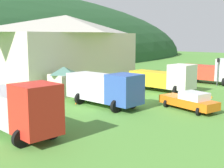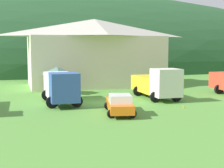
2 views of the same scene
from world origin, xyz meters
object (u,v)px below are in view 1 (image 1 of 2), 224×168
object	(u,v)px
crane_truck_red	(17,107)
traffic_light_east	(218,69)
traffic_cone_mid_row	(212,98)
heavy_rig_striped	(165,78)
box_truck_blue	(105,87)
tow_truck_silver	(212,71)
depot_building	(67,48)
traffic_cone_near_pickup	(76,104)
service_pickup_orange	(189,101)
play_shed_cream	(64,81)

from	to	relation	value
crane_truck_red	traffic_light_east	bearing A→B (deg)	89.69
traffic_light_east	traffic_cone_mid_row	bearing A→B (deg)	-158.92
heavy_rig_striped	traffic_light_east	bearing A→B (deg)	71.58
box_truck_blue	tow_truck_silver	world-z (taller)	tow_truck_silver
depot_building	heavy_rig_striped	xyz separation A→B (m)	(3.44, -14.00, -3.16)
traffic_light_east	box_truck_blue	bearing A→B (deg)	172.55
crane_truck_red	box_truck_blue	distance (m)	9.79
heavy_rig_striped	crane_truck_red	bearing A→B (deg)	-85.47
traffic_light_east	traffic_cone_near_pickup	distance (m)	20.37
depot_building	tow_truck_silver	world-z (taller)	depot_building
tow_truck_silver	service_pickup_orange	distance (m)	16.72
box_truck_blue	traffic_light_east	world-z (taller)	traffic_light_east
box_truck_blue	service_pickup_orange	distance (m)	7.58
crane_truck_red	heavy_rig_striped	size ratio (longest dim) A/B	1.02
traffic_light_east	depot_building	bearing A→B (deg)	124.94
crane_truck_red	traffic_light_east	size ratio (longest dim) A/B	2.18
play_shed_cream	traffic_cone_near_pickup	world-z (taller)	play_shed_cream
box_truck_blue	traffic_cone_near_pickup	xyz separation A→B (m)	(-1.32, 2.59, -1.75)
box_truck_blue	traffic_cone_near_pickup	world-z (taller)	box_truck_blue
service_pickup_orange	traffic_cone_near_pickup	world-z (taller)	service_pickup_orange
play_shed_cream	box_truck_blue	xyz separation A→B (m)	(-0.53, -6.79, 0.12)
traffic_light_east	traffic_cone_mid_row	world-z (taller)	traffic_light_east
traffic_cone_mid_row	traffic_cone_near_pickup	bearing A→B (deg)	144.99
service_pickup_orange	traffic_light_east	world-z (taller)	traffic_light_east
traffic_cone_near_pickup	play_shed_cream	bearing A→B (deg)	66.28
crane_truck_red	service_pickup_orange	size ratio (longest dim) A/B	1.43
box_truck_blue	service_pickup_orange	bearing A→B (deg)	31.26
box_truck_blue	service_pickup_orange	size ratio (longest dim) A/B	1.38
tow_truck_silver	service_pickup_orange	bearing A→B (deg)	-74.29
service_pickup_orange	traffic_light_east	bearing A→B (deg)	117.11
play_shed_cream	traffic_cone_mid_row	distance (m)	15.75
traffic_cone_near_pickup	service_pickup_orange	bearing A→B (deg)	-59.84
crane_truck_red	heavy_rig_striped	bearing A→B (deg)	96.54
crane_truck_red	traffic_cone_near_pickup	size ratio (longest dim) A/B	15.44
depot_building	box_truck_blue	xyz separation A→B (m)	(-6.71, -14.19, -3.04)
tow_truck_silver	traffic_cone_near_pickup	distance (m)	21.40
depot_building	tow_truck_silver	xyz separation A→B (m)	(13.00, -15.17, -3.05)
tow_truck_silver	traffic_light_east	bearing A→B (deg)	-48.16
depot_building	heavy_rig_striped	bearing A→B (deg)	-76.21
heavy_rig_striped	tow_truck_silver	bearing A→B (deg)	82.22
service_pickup_orange	traffic_light_east	xyz separation A→B (m)	(14.38, 4.03, 1.45)
tow_truck_silver	depot_building	bearing A→B (deg)	-142.74
play_shed_cream	traffic_cone_near_pickup	bearing A→B (deg)	-113.72
depot_building	traffic_cone_mid_row	distance (m)	20.57
crane_truck_red	heavy_rig_striped	xyz separation A→B (m)	(19.80, 1.85, -0.18)
tow_truck_silver	traffic_light_east	world-z (taller)	traffic_light_east
crane_truck_red	heavy_rig_striped	world-z (taller)	crane_truck_red
depot_building	crane_truck_red	size ratio (longest dim) A/B	2.43
box_truck_blue	service_pickup_orange	world-z (taller)	box_truck_blue
box_truck_blue	tow_truck_silver	distance (m)	19.73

